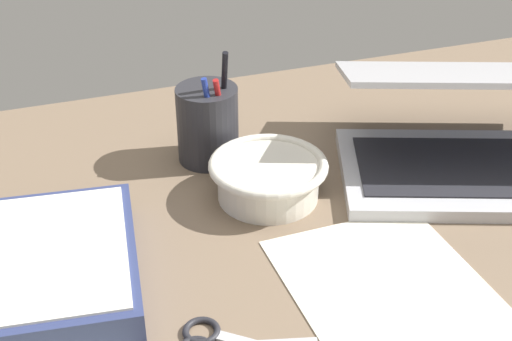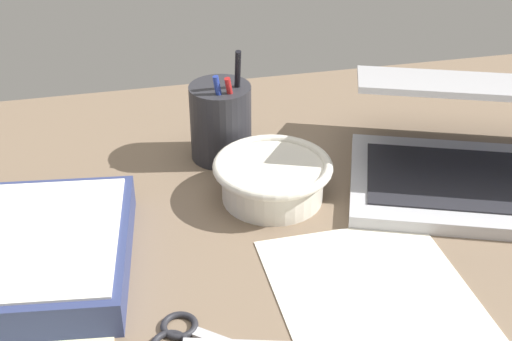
{
  "view_description": "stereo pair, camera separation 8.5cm",
  "coord_description": "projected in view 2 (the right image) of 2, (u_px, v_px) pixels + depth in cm",
  "views": [
    {
      "loc": [
        -24.32,
        -60.13,
        53.74
      ],
      "look_at": [
        -0.16,
        8.47,
        9.0
      ],
      "focal_mm": 50.0,
      "sensor_mm": 36.0,
      "label": 1
    },
    {
      "loc": [
        -16.13,
        -62.49,
        53.74
      ],
      "look_at": [
        -0.16,
        8.47,
        9.0
      ],
      "focal_mm": 50.0,
      "sensor_mm": 36.0,
      "label": 2
    }
  ],
  "objects": [
    {
      "name": "paper_sheet_front",
      "position": [
        383.0,
        310.0,
        0.75
      ],
      "size": [
        21.42,
        29.34,
        0.16
      ],
      "primitive_type": "cube",
      "rotation": [
        0.0,
        0.0,
        0.02
      ],
      "color": "silver",
      "rests_on": "desk_top"
    },
    {
      "name": "scissors",
      "position": [
        191.0,
        338.0,
        0.71
      ],
      "size": [
        13.67,
        10.01,
        0.8
      ],
      "rotation": [
        0.0,
        0.0,
        -0.48
      ],
      "color": "#B7B7BC",
      "rests_on": "desk_top"
    },
    {
      "name": "bowl",
      "position": [
        273.0,
        178.0,
        0.91
      ],
      "size": [
        15.4,
        15.4,
        5.44
      ],
      "color": "silver",
      "rests_on": "desk_top"
    },
    {
      "name": "laptop",
      "position": [
        490.0,
        151.0,
        0.94
      ],
      "size": [
        43.6,
        39.29,
        15.27
      ],
      "rotation": [
        0.0,
        0.0,
        -0.36
      ],
      "color": "#B7B7BC",
      "rests_on": "desk_top"
    },
    {
      "name": "desk_top",
      "position": [
        273.0,
        266.0,
        0.83
      ],
      "size": [
        140.0,
        100.0,
        2.0
      ],
      "primitive_type": "cube",
      "color": "#75604C",
      "rests_on": "ground"
    },
    {
      "name": "pen_cup",
      "position": [
        221.0,
        122.0,
        0.99
      ],
      "size": [
        8.57,
        8.57,
        16.45
      ],
      "color": "#28282D",
      "rests_on": "desk_top"
    }
  ]
}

